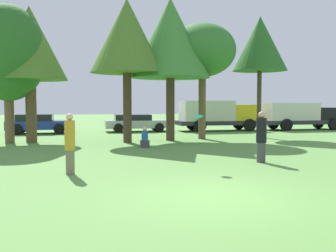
{
  "coord_description": "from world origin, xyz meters",
  "views": [
    {
      "loc": [
        -2.66,
        -7.87,
        2.04
      ],
      "look_at": [
        -0.13,
        4.76,
        1.25
      ],
      "focal_mm": 40.89,
      "sensor_mm": 36.0,
      "label": 1
    }
  ],
  "objects_px": {
    "person_catcher": "(261,137)",
    "parked_car_silver": "(136,122)",
    "tree_3": "(170,39)",
    "tree_1": "(30,44)",
    "delivery_truck_black": "(299,115)",
    "parked_car_blue": "(39,123)",
    "bystander_sitting": "(145,139)",
    "tree_5": "(260,44)",
    "tree_0": "(8,54)",
    "delivery_truck_yellow": "(217,114)",
    "tree_4": "(202,51)",
    "frisbee": "(198,116)",
    "person_thrower": "(70,143)",
    "tree_2": "(127,37)"
  },
  "relations": [
    {
      "from": "delivery_truck_yellow",
      "to": "person_catcher",
      "type": "bearing_deg",
      "value": -103.58
    },
    {
      "from": "person_catcher",
      "to": "parked_car_silver",
      "type": "xyz_separation_m",
      "value": [
        -2.57,
        14.82,
        -0.23
      ]
    },
    {
      "from": "parked_car_blue",
      "to": "tree_4",
      "type": "bearing_deg",
      "value": -31.45
    },
    {
      "from": "parked_car_blue",
      "to": "tree_1",
      "type": "bearing_deg",
      "value": -86.9
    },
    {
      "from": "tree_0",
      "to": "delivery_truck_yellow",
      "type": "xyz_separation_m",
      "value": [
        13.02,
        6.06,
        -3.27
      ]
    },
    {
      "from": "bystander_sitting",
      "to": "tree_3",
      "type": "relative_size",
      "value": 0.13
    },
    {
      "from": "tree_4",
      "to": "tree_1",
      "type": "bearing_deg",
      "value": -178.69
    },
    {
      "from": "person_thrower",
      "to": "delivery_truck_black",
      "type": "bearing_deg",
      "value": 34.74
    },
    {
      "from": "person_thrower",
      "to": "bystander_sitting",
      "type": "distance_m",
      "value": 6.74
    },
    {
      "from": "tree_1",
      "to": "tree_5",
      "type": "xyz_separation_m",
      "value": [
        12.72,
        0.52,
        0.46
      ]
    },
    {
      "from": "person_catcher",
      "to": "delivery_truck_yellow",
      "type": "xyz_separation_m",
      "value": [
        3.27,
        14.43,
        0.35
      ]
    },
    {
      "from": "frisbee",
      "to": "tree_3",
      "type": "distance_m",
      "value": 9.59
    },
    {
      "from": "tree_1",
      "to": "delivery_truck_black",
      "type": "distance_m",
      "value": 19.73
    },
    {
      "from": "person_catcher",
      "to": "tree_2",
      "type": "relative_size",
      "value": 0.24
    },
    {
      "from": "tree_0",
      "to": "person_thrower",
      "type": "bearing_deg",
      "value": -69.69
    },
    {
      "from": "parked_car_silver",
      "to": "parked_car_blue",
      "type": "bearing_deg",
      "value": -176.12
    },
    {
      "from": "person_catcher",
      "to": "tree_1",
      "type": "relative_size",
      "value": 0.25
    },
    {
      "from": "tree_3",
      "to": "parked_car_blue",
      "type": "xyz_separation_m",
      "value": [
        -7.59,
        6.24,
        -4.76
      ]
    },
    {
      "from": "tree_4",
      "to": "parked_car_silver",
      "type": "xyz_separation_m",
      "value": [
        -3.01,
        6.19,
        -4.27
      ]
    },
    {
      "from": "parked_car_silver",
      "to": "delivery_truck_black",
      "type": "distance_m",
      "value": 12.34
    },
    {
      "from": "person_catcher",
      "to": "tree_5",
      "type": "height_order",
      "value": "tree_5"
    },
    {
      "from": "parked_car_silver",
      "to": "person_thrower",
      "type": "bearing_deg",
      "value": -104.05
    },
    {
      "from": "tree_1",
      "to": "bystander_sitting",
      "type": "bearing_deg",
      "value": -31.93
    },
    {
      "from": "bystander_sitting",
      "to": "delivery_truck_black",
      "type": "distance_m",
      "value": 15.98
    },
    {
      "from": "bystander_sitting",
      "to": "tree_1",
      "type": "xyz_separation_m",
      "value": [
        -5.39,
        3.36,
        4.6
      ]
    },
    {
      "from": "tree_4",
      "to": "delivery_truck_black",
      "type": "relative_size",
      "value": 1.03
    },
    {
      "from": "delivery_truck_black",
      "to": "parked_car_blue",
      "type": "bearing_deg",
      "value": 179.1
    },
    {
      "from": "tree_4",
      "to": "parked_car_blue",
      "type": "height_order",
      "value": "tree_4"
    },
    {
      "from": "tree_3",
      "to": "tree_4",
      "type": "bearing_deg",
      "value": 16.69
    },
    {
      "from": "person_thrower",
      "to": "bystander_sitting",
      "type": "relative_size",
      "value": 1.81
    },
    {
      "from": "bystander_sitting",
      "to": "tree_5",
      "type": "bearing_deg",
      "value": 27.86
    },
    {
      "from": "tree_0",
      "to": "tree_5",
      "type": "bearing_deg",
      "value": 2.35
    },
    {
      "from": "parked_car_blue",
      "to": "parked_car_silver",
      "type": "height_order",
      "value": "parked_car_blue"
    },
    {
      "from": "tree_2",
      "to": "parked_car_blue",
      "type": "height_order",
      "value": "tree_2"
    },
    {
      "from": "bystander_sitting",
      "to": "tree_0",
      "type": "relative_size",
      "value": 0.14
    },
    {
      "from": "frisbee",
      "to": "parked_car_silver",
      "type": "relative_size",
      "value": 0.06
    },
    {
      "from": "tree_1",
      "to": "parked_car_silver",
      "type": "height_order",
      "value": "tree_1"
    },
    {
      "from": "tree_0",
      "to": "tree_4",
      "type": "distance_m",
      "value": 10.2
    },
    {
      "from": "tree_2",
      "to": "tree_4",
      "type": "xyz_separation_m",
      "value": [
        4.32,
        1.2,
        -0.45
      ]
    },
    {
      "from": "person_catcher",
      "to": "parked_car_silver",
      "type": "relative_size",
      "value": 0.38
    },
    {
      "from": "person_catcher",
      "to": "parked_car_silver",
      "type": "bearing_deg",
      "value": -88.91
    },
    {
      "from": "frisbee",
      "to": "tree_3",
      "type": "xyz_separation_m",
      "value": [
        0.92,
        8.75,
        3.83
      ]
    },
    {
      "from": "delivery_truck_yellow",
      "to": "delivery_truck_black",
      "type": "bearing_deg",
      "value": -2.36
    },
    {
      "from": "tree_4",
      "to": "delivery_truck_yellow",
      "type": "bearing_deg",
      "value": 63.98
    },
    {
      "from": "bystander_sitting",
      "to": "tree_3",
      "type": "height_order",
      "value": "tree_3"
    },
    {
      "from": "frisbee",
      "to": "tree_0",
      "type": "relative_size",
      "value": 0.04
    },
    {
      "from": "parked_car_blue",
      "to": "tree_0",
      "type": "bearing_deg",
      "value": -97.04
    },
    {
      "from": "person_catcher",
      "to": "tree_0",
      "type": "xyz_separation_m",
      "value": [
        -9.75,
        8.37,
        3.62
      ]
    },
    {
      "from": "person_catcher",
      "to": "tree_5",
      "type": "xyz_separation_m",
      "value": [
        4.02,
        8.94,
        4.58
      ]
    },
    {
      "from": "tree_3",
      "to": "parked_car_silver",
      "type": "xyz_separation_m",
      "value": [
        -1.07,
        6.77,
        -4.8
      ]
    }
  ]
}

